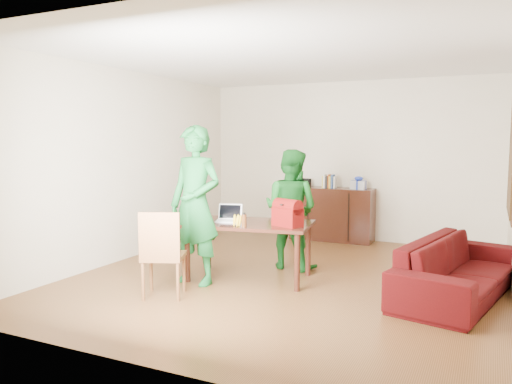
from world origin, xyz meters
The scene contains 10 objects.
room centered at (0.01, 0.13, 1.31)m, with size 5.20×5.70×2.90m.
table centered at (-0.43, -0.24, 0.62)m, with size 1.62×1.08×0.71m.
chair centered at (-0.97, -1.28, 0.28)m, with size 0.56×0.55×0.96m.
person_near centered at (-0.93, -0.68, 0.94)m, with size 0.69×0.45×1.89m, color #166529.
person_far centered at (-0.17, 0.48, 0.79)m, with size 0.77×0.60×1.59m, color #145B1B.
laptop centered at (-0.68, -0.32, 0.75)m, with size 0.34×0.28×0.21m.
bananas centered at (-0.43, -0.57, 0.73)m, with size 0.14×0.09×0.05m, color gold, non-canonical shape.
bottle centered at (-0.34, -0.56, 0.79)m, with size 0.06×0.06×0.17m, color #5C3115.
red_bag centered at (0.10, -0.30, 0.83)m, with size 0.34×0.20×0.25m, color maroon.
sofa centered at (1.95, 0.09, 0.31)m, with size 2.14×0.84×0.62m, color #340611.
Camera 1 is at (2.23, -5.67, 1.72)m, focal length 35.00 mm.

